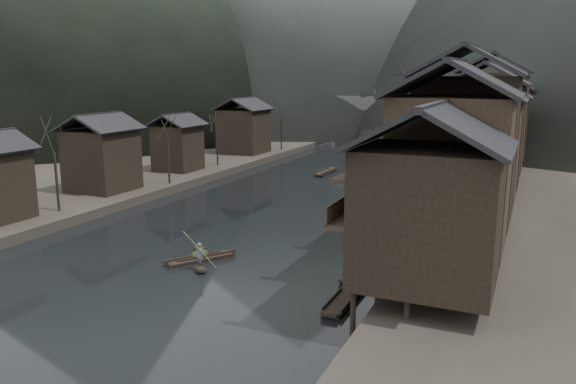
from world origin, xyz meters
The scene contains 12 objects.
water centered at (0.00, 0.00, 0.00)m, with size 300.00×300.00×0.00m, color black.
left_bank centered at (-35.00, 40.00, 0.60)m, with size 40.00×200.00×1.20m, color #2D2823.
stilt_houses centered at (17.28, 19.13, 8.83)m, with size 9.00×67.60×15.84m.
left_houses centered at (-20.50, 20.12, 5.66)m, with size 8.10×53.20×8.73m.
bare_trees centered at (-17.00, 17.47, 6.58)m, with size 3.87×60.76×7.75m.
moored_sampans centered at (12.16, 24.42, 0.20)m, with size 2.84×66.94×0.47m.
midriver_boats centered at (-1.84, 44.70, 0.20)m, with size 9.95×28.71×0.45m.
stone_bridge centered at (0.00, 72.00, 5.11)m, with size 40.00×6.00×9.00m.
hero_sampan centered at (0.47, -3.52, 0.20)m, with size 3.72×4.98×0.44m.
cargo_heap centered at (0.33, -3.31, 0.79)m, with size 1.18×1.55×0.71m, color black.
boatman centered at (1.50, -5.09, 1.33)m, with size 0.65×0.43×1.79m, color #565659.
bamboo_pole centered at (1.70, -5.09, 3.95)m, with size 0.06×0.06×4.30m, color #8C7A51.
Camera 1 is at (22.10, -36.37, 13.40)m, focal length 35.00 mm.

